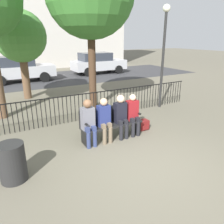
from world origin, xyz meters
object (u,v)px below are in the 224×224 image
object	(u,v)px
seated_person_1	(104,118)
seated_person_2	(121,114)
tree_1	(20,37)
parked_car_1	(98,63)
park_bench	(111,121)
parked_car_2	(19,69)
lamp_post	(164,43)
trash_bin	(12,162)
backpack	(143,125)
seated_person_0	(88,120)
seated_person_3	(133,113)

from	to	relation	value
seated_person_1	seated_person_2	distance (m)	0.52
tree_1	parked_car_1	world-z (taller)	tree_1
park_bench	parked_car_2	distance (m)	10.22
park_bench	parked_car_1	xyz separation A→B (m)	(4.76, 10.72, 0.35)
lamp_post	seated_person_1	bearing A→B (deg)	-153.92
parked_car_1	trash_bin	distance (m)	13.71
tree_1	trash_bin	bearing A→B (deg)	-101.42
seated_person_1	backpack	xyz separation A→B (m)	(1.43, 0.13, -0.54)
tree_1	backpack	bearing A→B (deg)	-65.93
seated_person_0	parked_car_1	size ratio (longest dim) A/B	0.30
parked_car_2	seated_person_0	bearing A→B (deg)	-87.77
backpack	parked_car_2	bearing A→B (deg)	102.73
backpack	lamp_post	distance (m)	3.51
seated_person_1	tree_1	xyz separation A→B (m)	(-1.11, 5.81, 2.06)
seated_person_0	seated_person_3	world-z (taller)	seated_person_0
park_bench	tree_1	world-z (taller)	tree_1
trash_bin	seated_person_3	bearing A→B (deg)	11.20
park_bench	parked_car_1	world-z (taller)	parked_car_1
park_bench	seated_person_1	size ratio (longest dim) A/B	1.45
parked_car_2	trash_bin	size ratio (longest dim) A/B	5.23
backpack	parked_car_1	world-z (taller)	parked_car_1
trash_bin	seated_person_1	bearing A→B (deg)	15.35
park_bench	seated_person_1	bearing A→B (deg)	-154.11
park_bench	trash_bin	distance (m)	2.79
tree_1	trash_bin	distance (m)	7.01
park_bench	lamp_post	xyz separation A→B (m)	(3.19, 1.56, 2.06)
lamp_post	parked_car_1	world-z (taller)	lamp_post
seated_person_3	seated_person_2	bearing A→B (deg)	179.78
lamp_post	parked_car_1	size ratio (longest dim) A/B	0.93
park_bench	seated_person_3	bearing A→B (deg)	-10.85
seated_person_2	parked_car_2	world-z (taller)	parked_car_2
seated_person_0	trash_bin	distance (m)	2.08
backpack	parked_car_1	xyz separation A→B (m)	(3.60, 10.72, 0.69)
parked_car_1	seated_person_2	bearing A→B (deg)	-112.55
seated_person_0	tree_1	xyz separation A→B (m)	(-0.64, 5.80, 2.04)
trash_bin	backpack	bearing A→B (deg)	11.59
tree_1	parked_car_1	bearing A→B (deg)	39.39
seated_person_3	parked_car_2	xyz separation A→B (m)	(-1.80, 10.28, 0.16)
lamp_post	backpack	bearing A→B (deg)	-142.29
seated_person_3	trash_bin	bearing A→B (deg)	-168.80
tree_1	lamp_post	xyz separation A→B (m)	(4.56, -4.12, -0.20)
seated_person_0	trash_bin	xyz separation A→B (m)	(-1.95, -0.66, -0.31)
seated_person_2	tree_1	world-z (taller)	tree_1
trash_bin	park_bench	bearing A→B (deg)	16.44
backpack	lamp_post	world-z (taller)	lamp_post
seated_person_0	parked_car_1	xyz separation A→B (m)	(5.49, 10.84, 0.13)
tree_1	lamp_post	world-z (taller)	tree_1
parked_car_1	seated_person_3	bearing A→B (deg)	-110.69
seated_person_2	trash_bin	xyz separation A→B (m)	(-2.94, -0.66, -0.31)
trash_bin	tree_1	bearing A→B (deg)	78.58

